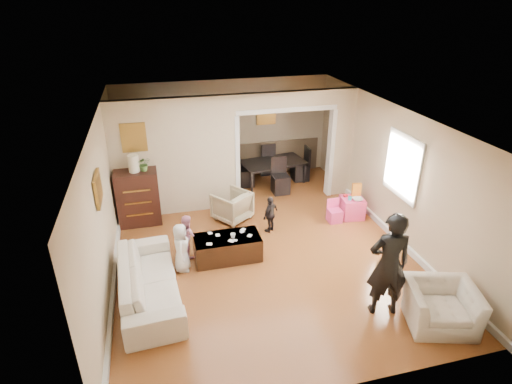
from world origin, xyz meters
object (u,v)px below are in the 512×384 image
object	(u,v)px
child_kneel_a	(181,248)
dining_table	(273,172)
play_table	(352,208)
child_kneel_b	(187,235)
coffee_table	(227,248)
dresser	(138,198)
armchair_back	(232,206)
child_toddler	(270,214)
adult_person	(389,265)
coffee_cup	(233,236)
table_lamp	(134,163)
cyan_cup	(350,198)
armchair_front	(441,306)
sofa	(149,281)

from	to	relation	value
child_kneel_a	dining_table	bearing A→B (deg)	-29.01
play_table	child_kneel_b	xyz separation A→B (m)	(-3.67, -0.60, 0.19)
coffee_table	dresser	bearing A→B (deg)	131.29
armchair_back	child_toddler	bearing A→B (deg)	97.83
coffee_table	dining_table	distance (m)	3.61
dining_table	adult_person	world-z (taller)	adult_person
adult_person	coffee_cup	bearing A→B (deg)	-34.63
table_lamp	child_kneel_a	bearing A→B (deg)	-69.60
adult_person	child_toddler	xyz separation A→B (m)	(-1.02, 2.77, -0.47)
cyan_cup	armchair_back	bearing A→B (deg)	166.23
coffee_table	play_table	bearing A→B (deg)	16.81
armchair_back	child_toddler	xyz separation A→B (m)	(0.67, -0.71, 0.08)
dresser	table_lamp	distance (m)	0.78
coffee_table	armchair_front	bearing A→B (deg)	-41.78
coffee_cup	child_toddler	size ratio (longest dim) A/B	0.12
child_toddler	child_kneel_a	bearing A→B (deg)	-14.58
child_kneel_b	armchair_front	bearing A→B (deg)	-148.57
cyan_cup	dining_table	distance (m)	2.52
sofa	child_kneel_b	bearing A→B (deg)	-37.24
armchair_front	adult_person	xyz separation A→B (m)	(-0.69, 0.45, 0.55)
dresser	coffee_cup	world-z (taller)	dresser
armchair_front	dining_table	distance (m)	5.67
child_toddler	dresser	bearing A→B (deg)	-61.55
armchair_front	dining_table	xyz separation A→B (m)	(-0.94, 5.59, -0.03)
dresser	dining_table	xyz separation A→B (m)	(3.38, 1.34, -0.31)
armchair_front	adult_person	world-z (taller)	adult_person
coffee_table	child_kneel_a	xyz separation A→B (m)	(-0.85, -0.15, 0.23)
armchair_back	cyan_cup	size ratio (longest dim) A/B	8.87
sofa	child_kneel_a	size ratio (longest dim) A/B	2.48
sofa	table_lamp	xyz separation A→B (m)	(-0.14, 2.58, 1.05)
cyan_cup	child_kneel_b	bearing A→B (deg)	-171.28
dining_table	child_kneel_b	bearing A→B (deg)	-139.83
sofa	play_table	bearing A→B (deg)	-72.40
cyan_cup	dresser	bearing A→B (deg)	168.05
dresser	play_table	distance (m)	4.64
adult_person	child_toddler	bearing A→B (deg)	-59.45
child_kneel_a	play_table	bearing A→B (deg)	-64.60
sofa	child_kneel_a	bearing A→B (deg)	-45.57
child_toddler	coffee_table	bearing A→B (deg)	-4.39
child_kneel_b	dresser	bearing A→B (deg)	10.40
play_table	child_kneel_a	world-z (taller)	child_kneel_a
coffee_cup	adult_person	distance (m)	2.81
armchair_front	coffee_cup	xyz separation A→B (m)	(-2.66, 2.41, 0.18)
sofa	coffee_table	distance (m)	1.64
coffee_table	play_table	size ratio (longest dim) A/B	2.57
adult_person	sofa	bearing A→B (deg)	-8.91
sofa	table_lamp	distance (m)	2.79
table_lamp	play_table	xyz separation A→B (m)	(4.54, -0.89, -1.15)
sofa	coffee_table	world-z (taller)	sofa
armchair_front	child_kneel_b	size ratio (longest dim) A/B	1.17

